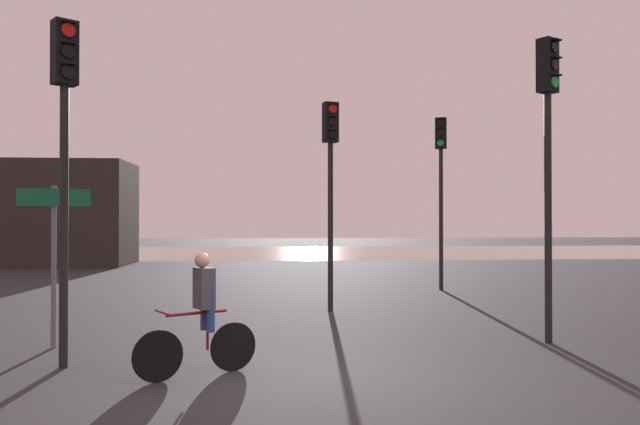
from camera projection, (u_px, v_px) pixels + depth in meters
ground_plane at (311, 380)px, 7.97m from camera, size 120.00×120.00×0.00m
water_strip at (280, 252)px, 38.70m from camera, size 80.00×16.00×0.01m
traffic_light_near_left at (64, 128)px, 8.66m from camera, size 0.41×0.42×4.83m
traffic_light_far_right at (441, 171)px, 18.15m from camera, size 0.38×0.40×5.02m
traffic_light_center at (331, 167)px, 13.98m from camera, size 0.38×0.39×4.69m
traffic_light_near_right at (548, 134)px, 10.39m from camera, size 0.40×0.42×5.07m
direction_sign_post at (54, 242)px, 9.96m from camera, size 1.02×0.47×2.60m
cyclist at (201, 313)px, 8.19m from camera, size 1.50×0.88×1.62m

